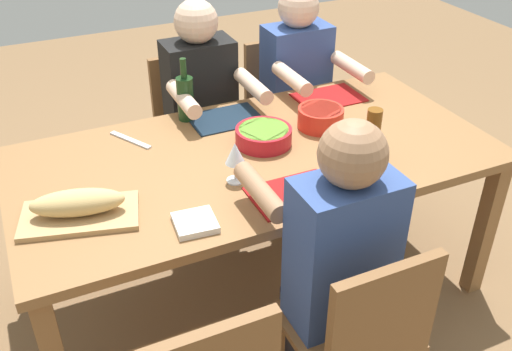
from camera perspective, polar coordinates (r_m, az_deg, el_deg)
The scene contains 20 objects.
ground_plane at distance 2.84m, azimuth -0.00°, elevation -10.75°, with size 8.00×8.00×0.00m, color brown.
dining_table at distance 2.43m, azimuth -0.00°, elevation 0.71°, with size 1.98×0.99×0.74m.
chair_far_center at distance 2.00m, azimuth 10.13°, elevation -15.11°, with size 0.40×0.40×0.85m.
diner_far_center at distance 1.96m, azimuth 7.78°, elevation -7.36°, with size 0.41×0.53×1.20m.
chair_near_center at distance 3.18m, azimuth -6.16°, elevation 4.97°, with size 0.40×0.40×0.85m.
diner_near_center at distance 2.93m, azimuth -5.20°, elevation 7.19°, with size 0.41×0.53×1.20m.
chair_near_left at distance 3.37m, azimuth 2.64°, elevation 6.79°, with size 0.40×0.40×0.85m.
diner_near_left at distance 3.14m, azimuth 4.27°, elevation 8.98°, with size 0.41×0.53×1.20m.
serving_bowl_pasta at distance 2.59m, azimuth 6.36°, elevation 5.80°, with size 0.20×0.20×0.09m.
serving_bowl_salad at distance 2.44m, azimuth 0.75°, elevation 3.99°, with size 0.24×0.24×0.07m.
cutting_board at distance 2.10m, azimuth -16.90°, elevation -3.79°, with size 0.40×0.22×0.02m, color tan.
bread_loaf at distance 2.07m, azimuth -17.14°, elevation -2.56°, with size 0.32×0.11×0.09m, color tan.
wine_bottle at distance 2.63m, azimuth -6.95°, elevation 7.65°, with size 0.08×0.08×0.29m.
beer_bottle at distance 2.34m, azimuth 11.38°, elevation 3.95°, with size 0.06×0.06×0.22m, color brown.
wine_glass at distance 2.15m, azimuth -2.07°, elevation 2.04°, with size 0.08×0.08×0.17m.
placemat_far_center at distance 2.14m, azimuth 3.74°, elevation -1.81°, with size 0.32×0.23×0.01m, color maroon.
placemat_near_center at distance 2.66m, azimuth -3.02°, elevation 5.60°, with size 0.32×0.23×0.01m, color #142333.
placemat_near_left at distance 2.88m, azimuth 7.14°, elevation 7.61°, with size 0.32×0.23×0.01m, color maroon.
carving_knife at distance 2.54m, azimuth -12.24°, elevation 3.43°, with size 0.23×0.02×0.01m, color silver.
napkin_stack at distance 1.99m, azimuth -6.00°, elevation -4.64°, with size 0.14×0.14×0.02m, color white.
Camera 1 is at (0.86, 1.88, 1.95)m, focal length 40.71 mm.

